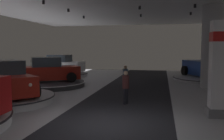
{
  "coord_description": "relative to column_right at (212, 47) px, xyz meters",
  "views": [
    {
      "loc": [
        1.74,
        -8.16,
        2.63
      ],
      "look_at": [
        -1.11,
        5.68,
        1.4
      ],
      "focal_mm": 39.55,
      "sensor_mm": 36.0,
      "label": 1
    }
  ],
  "objects": [
    {
      "name": "display_car_deep_left",
      "position": [
        -12.63,
        4.43,
        -1.65
      ],
      "size": [
        4.34,
        2.49,
        1.71
      ],
      "color": "silver",
      "rests_on": "display_platform_deep_left"
    },
    {
      "name": "visitor_walking_near",
      "position": [
        -5.41,
        -2.46,
        -1.84
      ],
      "size": [
        0.32,
        0.32,
        1.59
      ],
      "color": "black",
      "rests_on": "ground"
    },
    {
      "name": "ground",
      "position": [
        -4.92,
        -9.26,
        -2.77
      ],
      "size": [
        24.0,
        44.0,
        0.06
      ],
      "color": "#B2B2B7"
    },
    {
      "name": "visitor_walking_far",
      "position": [
        -4.87,
        -5.99,
        -1.84
      ],
      "size": [
        0.32,
        0.32,
        1.59
      ],
      "color": "black",
      "rests_on": "ground"
    },
    {
      "name": "column_right",
      "position": [
        0.0,
        0.0,
        0.0
      ],
      "size": [
        1.32,
        1.32,
        5.5
      ],
      "color": "#ADADB2",
      "rests_on": "ground"
    },
    {
      "name": "display_platform_deep_left",
      "position": [
        -12.6,
        4.42,
        -2.56
      ],
      "size": [
        5.02,
        5.02,
        0.34
      ],
      "color": "silver",
      "rests_on": "ground"
    },
    {
      "name": "display_platform_mid_left",
      "position": [
        -10.63,
        -6.94,
        -2.55
      ],
      "size": [
        4.74,
        4.74,
        0.36
      ],
      "color": "#B7B7BC",
      "rests_on": "ground"
    },
    {
      "name": "display_platform_deep_right",
      "position": [
        0.54,
        4.12,
        -2.61
      ],
      "size": [
        5.68,
        5.68,
        0.25
      ],
      "color": "#B7B7BC",
      "rests_on": "ground"
    },
    {
      "name": "display_car_mid_left",
      "position": [
        -10.66,
        -6.92,
        -1.63
      ],
      "size": [
        4.38,
        4.07,
        1.71
      ],
      "color": "maroon",
      "rests_on": "display_platform_mid_left"
    },
    {
      "name": "display_car_far_left",
      "position": [
        -11.03,
        -1.57,
        -1.65
      ],
      "size": [
        4.5,
        3.82,
        1.71
      ],
      "color": "maroon",
      "rests_on": "display_platform_far_left"
    },
    {
      "name": "pickup_truck_deep_right",
      "position": [
        0.65,
        3.82,
        -1.57
      ],
      "size": [
        4.13,
        5.7,
        2.3
      ],
      "color": "navy",
      "rests_on": "display_platform_deep_right"
    },
    {
      "name": "display_platform_far_left",
      "position": [
        -11.0,
        -1.55,
        -2.57
      ],
      "size": [
        5.15,
        5.15,
        0.33
      ],
      "color": "#333338",
      "rests_on": "ground"
    }
  ]
}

